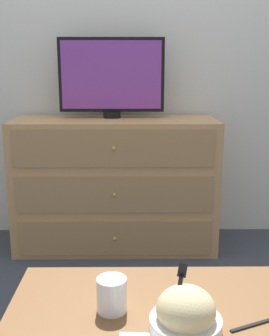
# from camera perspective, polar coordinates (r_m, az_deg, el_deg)

# --- Properties ---
(ground_plane) EXTENTS (12.00, 12.00, 0.00)m
(ground_plane) POSITION_cam_1_polar(r_m,az_deg,el_deg) (3.07, -0.64, -8.33)
(ground_plane) COLOR #383D47
(wall_back) EXTENTS (12.00, 0.05, 2.60)m
(wall_back) POSITION_cam_1_polar(r_m,az_deg,el_deg) (2.88, -0.71, 16.63)
(wall_back) COLOR silver
(wall_back) RESTS_ON ground_plane
(dresser) EXTENTS (1.26, 0.47, 0.83)m
(dresser) POSITION_cam_1_polar(r_m,az_deg,el_deg) (2.70, -2.58, -2.20)
(dresser) COLOR tan
(dresser) RESTS_ON ground_plane
(tv) EXTENTS (0.66, 0.11, 0.49)m
(tv) POSITION_cam_1_polar(r_m,az_deg,el_deg) (2.68, -3.14, 12.30)
(tv) COLOR black
(tv) RESTS_ON dresser
(coffee_table) EXTENTS (0.92, 0.60, 0.46)m
(coffee_table) POSITION_cam_1_polar(r_m,az_deg,el_deg) (1.31, 4.03, -21.70)
(coffee_table) COLOR brown
(coffee_table) RESTS_ON ground_plane
(takeout_bowl) EXTENTS (0.19, 0.19, 0.17)m
(takeout_bowl) POSITION_cam_1_polar(r_m,az_deg,el_deg) (1.19, 6.96, -19.07)
(takeout_bowl) COLOR silver
(takeout_bowl) RESTS_ON coffee_table
(drink_cup) EXTENTS (0.09, 0.09, 0.10)m
(drink_cup) POSITION_cam_1_polar(r_m,az_deg,el_deg) (1.27, -3.09, -17.00)
(drink_cup) COLOR white
(drink_cup) RESTS_ON coffee_table
(knife) EXTENTS (0.17, 0.08, 0.01)m
(knife) POSITION_cam_1_polar(r_m,az_deg,el_deg) (1.28, 16.44, -19.53)
(knife) COLOR black
(knife) RESTS_ON coffee_table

